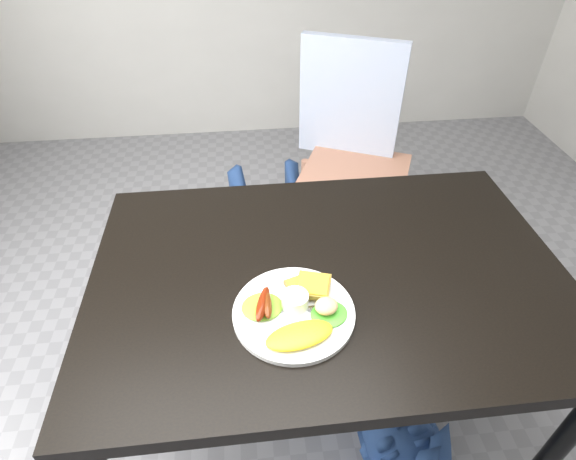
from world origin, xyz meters
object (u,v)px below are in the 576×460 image
at_px(dining_chair, 354,177).
at_px(plate, 294,312).
at_px(person, 326,150).
at_px(dining_table, 329,275).

relative_size(dining_chair, plate, 1.62).
distance_m(person, plate, 0.62).
bearing_deg(dining_table, plate, -128.37).
bearing_deg(dining_chair, plate, -87.49).
relative_size(dining_table, person, 0.72).
distance_m(dining_table, dining_chair, 0.95).
bearing_deg(plate, dining_chair, 68.33).
xyz_separation_m(person, plate, (-0.17, -0.58, -0.08)).
distance_m(dining_table, plate, 0.17).
height_order(dining_table, dining_chair, dining_table).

